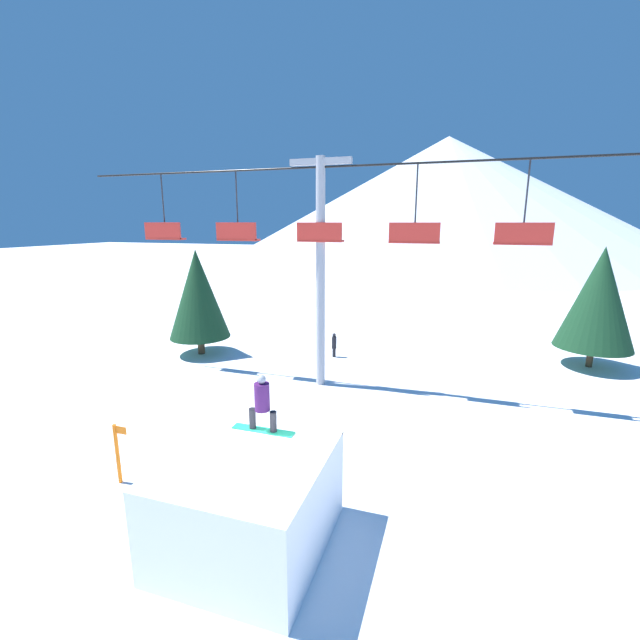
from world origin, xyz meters
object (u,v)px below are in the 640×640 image
(snowboarder, at_px, (262,403))
(distant_skier, at_px, (334,344))
(pine_tree_near, at_px, (198,294))
(trail_marker, at_px, (118,452))
(snow_ramp, at_px, (249,502))

(snowboarder, relative_size, distant_skier, 1.19)
(snowboarder, bearing_deg, pine_tree_near, 129.58)
(pine_tree_near, bearing_deg, trail_marker, -67.16)
(distant_skier, bearing_deg, pine_tree_near, -166.64)
(snowboarder, height_order, trail_marker, snowboarder)
(snow_ramp, bearing_deg, pine_tree_near, 127.28)
(snowboarder, distance_m, distant_skier, 12.02)
(snowboarder, bearing_deg, distant_skier, 98.46)
(pine_tree_near, bearing_deg, snowboarder, -50.42)
(snow_ramp, height_order, trail_marker, snow_ramp)
(trail_marker, bearing_deg, pine_tree_near, 112.84)
(distant_skier, bearing_deg, trail_marker, -100.86)
(snow_ramp, distance_m, trail_marker, 4.31)
(snowboarder, distance_m, trail_marker, 4.42)
(snow_ramp, height_order, pine_tree_near, pine_tree_near)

